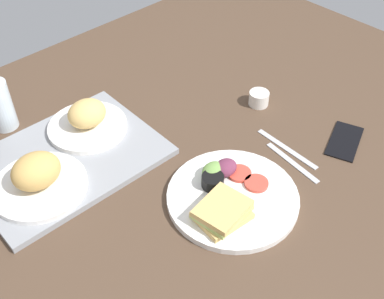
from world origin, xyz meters
TOP-DOWN VIEW (x-y plane):
  - ground_plane at (0.00, 0.00)cm, footprint 190.00×150.00cm
  - serving_tray at (-20.43, 24.42)cm, footprint 45.86×34.18cm
  - bread_plate_near at (-30.25, 19.60)cm, footprint 21.67×21.67cm
  - bread_plate_far at (-10.18, 29.44)cm, footprint 20.50×20.50cm
  - plate_with_salad at (-1.11, -12.10)cm, footprint 30.11×30.11cm
  - drinking_glass at (-24.59, 47.34)cm, footprint 6.50×6.50cm
  - espresso_cup at (31.64, 6.83)cm, footprint 5.60×5.60cm
  - fork at (19.54, -14.51)cm, footprint 3.50×17.04cm
  - knife at (22.54, -10.51)cm, footprint 2.21×19.04cm
  - cell_phone at (35.63, -19.04)cm, footprint 16.01×11.79cm

SIDE VIEW (x-z plane):
  - ground_plane at x=0.00cm, z-range -3.00..0.00cm
  - fork at x=19.54cm, z-range 0.00..0.50cm
  - knife at x=22.54cm, z-range 0.00..0.50cm
  - cell_phone at x=35.63cm, z-range 0.00..0.80cm
  - serving_tray at x=-20.43cm, z-range 0.00..1.60cm
  - plate_with_salad at x=-1.11cm, z-range -1.06..4.34cm
  - espresso_cup at x=31.64cm, z-range 0.00..4.00cm
  - bread_plate_far at x=-10.18cm, z-range 0.26..8.57cm
  - bread_plate_near at x=-30.25cm, z-range 0.31..9.39cm
  - drinking_glass at x=-24.59cm, z-range 0.00..13.78cm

